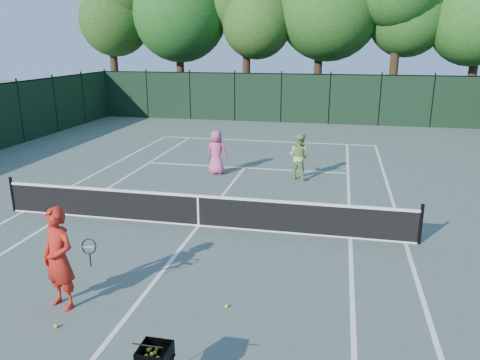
% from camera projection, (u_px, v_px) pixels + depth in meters
% --- Properties ---
extents(ground, '(90.00, 90.00, 0.00)m').
position_uv_depth(ground, '(199.00, 226.00, 12.99)').
color(ground, '#4B5B51').
rests_on(ground, ground).
extents(sideline_doubles_left, '(0.10, 23.77, 0.01)m').
position_uv_depth(sideline_doubles_left, '(24.00, 211.00, 14.08)').
color(sideline_doubles_left, white).
rests_on(sideline_doubles_left, ground).
extents(sideline_doubles_right, '(0.10, 23.77, 0.01)m').
position_uv_depth(sideline_doubles_right, '(405.00, 243.00, 11.89)').
color(sideline_doubles_right, white).
rests_on(sideline_doubles_right, ground).
extents(sideline_singles_left, '(0.10, 23.77, 0.01)m').
position_uv_depth(sideline_singles_left, '(65.00, 215.00, 13.81)').
color(sideline_singles_left, white).
rests_on(sideline_singles_left, ground).
extents(sideline_singles_right, '(0.10, 23.77, 0.01)m').
position_uv_depth(sideline_singles_right, '(350.00, 238.00, 12.16)').
color(sideline_singles_right, white).
rests_on(sideline_singles_right, ground).
extents(baseline_far, '(10.97, 0.10, 0.01)m').
position_uv_depth(baseline_far, '(266.00, 141.00, 24.14)').
color(baseline_far, white).
rests_on(baseline_far, ground).
extents(service_line_far, '(8.23, 0.10, 0.01)m').
position_uv_depth(service_line_far, '(244.00, 168.00, 18.99)').
color(service_line_far, white).
rests_on(service_line_far, ground).
extents(center_service_line, '(0.10, 12.80, 0.01)m').
position_uv_depth(center_service_line, '(199.00, 226.00, 12.99)').
color(center_service_line, white).
rests_on(center_service_line, ground).
extents(tennis_net, '(11.69, 0.09, 1.06)m').
position_uv_depth(tennis_net, '(198.00, 210.00, 12.85)').
color(tennis_net, black).
rests_on(tennis_net, ground).
extents(fence_far, '(24.00, 0.05, 3.00)m').
position_uv_depth(fence_far, '(281.00, 99.00, 29.45)').
color(fence_far, black).
rests_on(fence_far, ground).
extents(coach, '(1.12, 0.69, 2.01)m').
position_uv_depth(coach, '(59.00, 258.00, 8.76)').
color(coach, red).
rests_on(coach, ground).
extents(player_pink, '(0.91, 0.68, 1.70)m').
position_uv_depth(player_pink, '(217.00, 152.00, 17.90)').
color(player_pink, '#DB4D8C').
rests_on(player_pink, ground).
extents(player_green, '(1.03, 0.94, 1.71)m').
position_uv_depth(player_green, '(299.00, 156.00, 17.25)').
color(player_green, '#8EBA5D').
rests_on(player_green, ground).
extents(ball_hopper, '(0.46, 0.46, 0.83)m').
position_uv_depth(ball_hopper, '(155.00, 355.00, 6.52)').
color(ball_hopper, black).
rests_on(ball_hopper, ground).
extents(loose_ball_near_cart, '(0.07, 0.07, 0.07)m').
position_uv_depth(loose_ball_near_cart, '(56.00, 326.00, 8.33)').
color(loose_ball_near_cart, '#C8E22E').
rests_on(loose_ball_near_cart, ground).
extents(loose_ball_midcourt, '(0.07, 0.07, 0.07)m').
position_uv_depth(loose_ball_midcourt, '(227.00, 306.00, 8.97)').
color(loose_ball_midcourt, '#C6DD2D').
rests_on(loose_ball_midcourt, ground).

